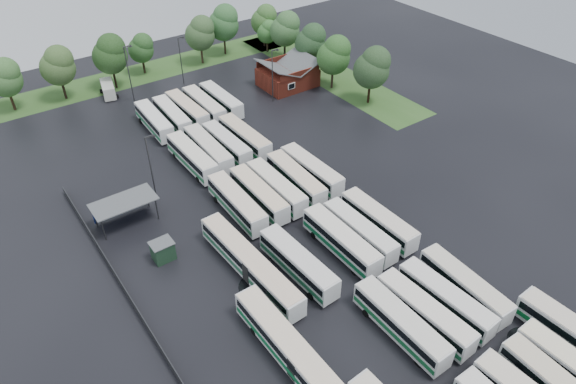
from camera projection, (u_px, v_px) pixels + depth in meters
ground at (332, 263)px, 62.10m from camera, size 160.00×160.00×0.00m
brick_building at (288, 77)px, 99.69m from camera, size 10.07×8.60×5.39m
wash_shed at (123, 203)px, 66.54m from camera, size 8.20×4.20×3.58m
utility_hut at (163, 251)px, 61.93m from camera, size 2.70×2.20×2.62m
grass_strip_north at (138, 74)px, 104.86m from camera, size 80.00×10.00×0.01m
grass_strip_east at (327, 73)px, 105.47m from camera, size 10.00×50.00×0.01m
west_fence at (131, 301)px, 56.62m from camera, size 0.10×50.00×1.20m
bus_r0c4 at (576, 372)px, 48.25m from camera, size 2.74×11.66×3.23m
bus_r1c1 at (401, 323)px, 52.69m from camera, size 2.66×11.87×3.30m
bus_r1c2 at (424, 313)px, 53.81m from camera, size 2.92×11.80×3.26m
bus_r1c3 at (445, 299)px, 55.34m from camera, size 2.95×11.61×3.20m
bus_r1c4 at (464, 285)px, 56.91m from camera, size 2.97×11.60×3.20m
bus_r2c0 at (298, 263)px, 59.54m from camera, size 2.94×12.08×3.34m
bus_r2c2 at (341, 241)px, 62.55m from camera, size 2.68×12.19×3.39m
bus_r2c3 at (359, 231)px, 64.03m from camera, size 2.51×11.58×3.22m
bus_r2c4 at (378, 220)px, 65.63m from camera, size 2.62×11.83×3.29m
bus_r3c0 at (237, 203)px, 68.39m from camera, size 2.93×12.18×3.37m
bus_r3c1 at (259, 194)px, 69.98m from camera, size 2.77×11.89×3.29m
bus_r3c2 at (276, 187)px, 71.26m from camera, size 2.65×11.88×3.30m
bus_r3c3 at (296, 179)px, 72.81m from camera, size 3.10×12.10×3.34m
bus_r3c4 at (311, 170)px, 74.57m from camera, size 2.72×11.94×3.31m
bus_r4c0 at (192, 157)px, 77.21m from camera, size 2.63×12.12×3.37m
bus_r4c1 at (208, 149)px, 78.89m from camera, size 3.00×12.27×3.39m
bus_r4c2 at (227, 144)px, 80.40m from camera, size 2.53×11.55×3.21m
bus_r4c3 at (244, 137)px, 81.80m from camera, size 2.73×12.14×3.37m
bus_r5c0 at (154, 121)px, 86.03m from camera, size 2.96×11.77×3.25m
bus_r5c1 at (172, 116)px, 87.52m from camera, size 2.99×11.66×3.22m
bus_r5c2 at (187, 110)px, 89.11m from camera, size 2.70×11.91×3.30m
bus_r5c3 at (204, 105)px, 90.34m from camera, size 2.71×12.01×3.33m
bus_r5c4 at (221, 100)px, 91.99m from camera, size 2.52×11.78×3.28m
artic_bus_west_b at (250, 264)px, 59.38m from camera, size 3.09×17.96×3.32m
artic_bus_west_c at (296, 357)px, 49.45m from camera, size 2.64×18.22×3.38m
minibus at (108, 89)px, 96.56m from camera, size 3.41×6.12×2.53m
tree_north_0 at (5, 77)px, 89.10m from camera, size 5.95×5.95×9.86m
tree_north_1 at (58, 65)px, 92.40m from camera, size 6.24×6.24×10.33m
tree_north_2 at (110, 54)px, 95.92m from camera, size 6.49×6.49×10.74m
tree_north_3 at (142, 48)px, 102.24m from camera, size 5.04×5.03×8.33m
tree_north_4 at (201, 33)px, 105.50m from camera, size 6.14×6.14×10.17m
tree_north_5 at (224, 22)px, 109.19m from camera, size 6.58×6.58×10.90m
tree_north_6 at (265, 19)px, 113.39m from camera, size 5.69×5.69×9.43m
tree_east_0 at (373, 67)px, 90.97m from camera, size 6.50×6.50×10.77m
tree_east_1 at (335, 55)px, 95.94m from camera, size 6.32×6.32×10.47m
tree_east_2 at (311, 41)px, 101.91m from camera, size 6.11×6.11×10.12m
tree_east_3 at (286, 29)px, 107.18m from camera, size 6.25×6.25×10.36m
tree_east_4 at (268, 31)px, 111.67m from camera, size 4.32×4.29×7.11m
lamp_post_ne at (273, 72)px, 92.11m from camera, size 1.52×0.30×9.88m
lamp_post_nw at (151, 164)px, 68.81m from camera, size 1.54×0.30×9.98m
lamp_post_back_w at (129, 70)px, 92.02m from camera, size 1.61×0.31×10.49m
lamp_post_back_e at (181, 58)px, 98.15m from camera, size 1.44×0.28×9.36m
puddle_1 at (526, 342)px, 53.00m from camera, size 3.89×3.89×0.01m
puddle_2 at (258, 286)px, 59.10m from camera, size 4.58×4.58×0.01m
puddle_3 at (370, 254)px, 63.32m from camera, size 2.97×2.97×0.01m
puddle_4 at (547, 328)px, 54.47m from camera, size 4.12×4.12×0.01m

